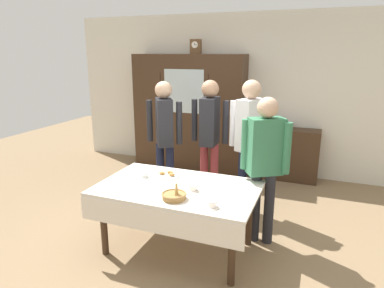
# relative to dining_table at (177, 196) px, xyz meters

# --- Properties ---
(ground_plane) EXTENTS (12.00, 12.00, 0.00)m
(ground_plane) POSITION_rel_dining_table_xyz_m (0.00, 0.24, -0.63)
(ground_plane) COLOR #846B4C
(ground_plane) RESTS_ON ground
(back_wall) EXTENTS (6.40, 0.10, 2.70)m
(back_wall) POSITION_rel_dining_table_xyz_m (0.00, 2.89, 0.72)
(back_wall) COLOR silver
(back_wall) RESTS_ON ground
(dining_table) EXTENTS (1.64, 1.02, 0.73)m
(dining_table) POSITION_rel_dining_table_xyz_m (0.00, 0.00, 0.00)
(dining_table) COLOR #3D2819
(dining_table) RESTS_ON ground
(wall_cabinet) EXTENTS (1.98, 0.46, 2.03)m
(wall_cabinet) POSITION_rel_dining_table_xyz_m (-0.90, 2.59, 0.39)
(wall_cabinet) COLOR #3D2819
(wall_cabinet) RESTS_ON ground
(mantel_clock) EXTENTS (0.18, 0.11, 0.24)m
(mantel_clock) POSITION_rel_dining_table_xyz_m (-0.77, 2.59, 1.52)
(mantel_clock) COLOR brown
(mantel_clock) RESTS_ON wall_cabinet
(bookshelf_low) EXTENTS (1.09, 0.35, 0.86)m
(bookshelf_low) POSITION_rel_dining_table_xyz_m (0.79, 2.64, -0.20)
(bookshelf_low) COLOR #3D2819
(bookshelf_low) RESTS_ON ground
(book_stack) EXTENTS (0.18, 0.22, 0.10)m
(book_stack) POSITION_rel_dining_table_xyz_m (0.79, 2.64, 0.28)
(book_stack) COLOR #B29333
(book_stack) RESTS_ON bookshelf_low
(tea_cup_front_edge) EXTENTS (0.13, 0.13, 0.06)m
(tea_cup_front_edge) POSITION_rel_dining_table_xyz_m (0.49, -0.31, 0.12)
(tea_cup_front_edge) COLOR white
(tea_cup_front_edge) RESTS_ON dining_table
(tea_cup_center) EXTENTS (0.13, 0.13, 0.06)m
(tea_cup_center) POSITION_rel_dining_table_xyz_m (0.19, -0.02, 0.12)
(tea_cup_center) COLOR white
(tea_cup_center) RESTS_ON dining_table
(tea_cup_far_left) EXTENTS (0.13, 0.13, 0.06)m
(tea_cup_far_left) POSITION_rel_dining_table_xyz_m (-0.46, 0.14, 0.12)
(tea_cup_far_left) COLOR white
(tea_cup_far_left) RESTS_ON dining_table
(bread_basket) EXTENTS (0.24, 0.24, 0.16)m
(bread_basket) POSITION_rel_dining_table_xyz_m (0.09, -0.27, 0.13)
(bread_basket) COLOR #9E7542
(bread_basket) RESTS_ON dining_table
(pastry_plate) EXTENTS (0.28, 0.28, 0.05)m
(pastry_plate) POSITION_rel_dining_table_xyz_m (-0.23, 0.26, 0.11)
(pastry_plate) COLOR white
(pastry_plate) RESTS_ON dining_table
(spoon_front_edge) EXTENTS (0.12, 0.02, 0.01)m
(spoon_front_edge) POSITION_rel_dining_table_xyz_m (0.57, 0.04, 0.10)
(spoon_front_edge) COLOR silver
(spoon_front_edge) RESTS_ON dining_table
(spoon_far_left) EXTENTS (0.12, 0.02, 0.01)m
(spoon_far_left) POSITION_rel_dining_table_xyz_m (-0.51, 0.28, 0.10)
(spoon_far_left) COLOR silver
(spoon_far_left) RESTS_ON dining_table
(person_by_cabinet) EXTENTS (0.52, 0.41, 1.70)m
(person_by_cabinet) POSITION_rel_dining_table_xyz_m (-0.66, 1.09, 0.41)
(person_by_cabinet) COLOR #191E38
(person_by_cabinet) RESTS_ON ground
(person_near_right_end) EXTENTS (0.52, 0.41, 1.74)m
(person_near_right_end) POSITION_rel_dining_table_xyz_m (0.49, 1.18, 0.44)
(person_near_right_end) COLOR #191E38
(person_near_right_end) RESTS_ON ground
(person_behind_table_left) EXTENTS (0.52, 0.37, 1.71)m
(person_behind_table_left) POSITION_rel_dining_table_xyz_m (-0.08, 1.30, 0.42)
(person_behind_table_left) COLOR #933338
(person_behind_table_left) RESTS_ON ground
(person_behind_table_right) EXTENTS (0.52, 0.36, 1.62)m
(person_behind_table_right) POSITION_rel_dining_table_xyz_m (0.79, 0.52, 0.36)
(person_behind_table_right) COLOR #232328
(person_behind_table_right) RESTS_ON ground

